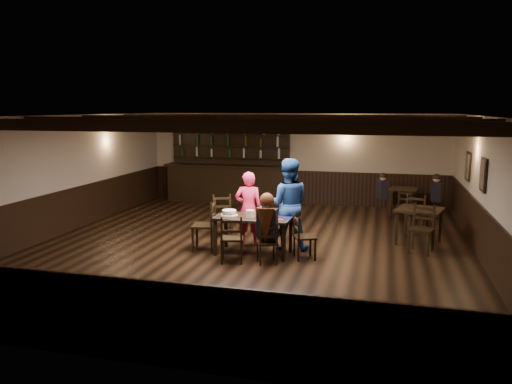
% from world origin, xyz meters
% --- Properties ---
extents(ground, '(10.00, 10.00, 0.00)m').
position_xyz_m(ground, '(0.00, 0.00, 0.00)').
color(ground, black).
rests_on(ground, ground).
extents(room_shell, '(9.02, 10.02, 2.71)m').
position_xyz_m(room_shell, '(0.01, 0.04, 1.75)').
color(room_shell, '#BAB29B').
rests_on(room_shell, ground).
extents(dining_table, '(1.51, 0.79, 0.75)m').
position_xyz_m(dining_table, '(0.18, -0.49, 0.66)').
color(dining_table, black).
rests_on(dining_table, ground).
extents(chair_near_left, '(0.51, 0.50, 0.90)m').
position_xyz_m(chair_near_left, '(-0.05, -1.17, 0.53)').
color(chair_near_left, black).
rests_on(chair_near_left, ground).
extents(chair_near_right, '(0.47, 0.46, 0.78)m').
position_xyz_m(chair_near_right, '(0.61, -1.08, 0.45)').
color(chair_near_right, black).
rests_on(chair_near_right, ground).
extents(chair_end_left, '(0.52, 0.54, 1.02)m').
position_xyz_m(chair_end_left, '(-0.77, -0.46, 0.59)').
color(chair_end_left, black).
rests_on(chair_end_left, ground).
extents(chair_end_right, '(0.51, 0.52, 0.86)m').
position_xyz_m(chair_end_right, '(1.15, -0.59, 0.50)').
color(chair_end_right, black).
rests_on(chair_end_right, ground).
extents(chair_far_pushed, '(0.57, 0.56, 0.94)m').
position_xyz_m(chair_far_pushed, '(-0.86, 0.70, 0.55)').
color(chair_far_pushed, black).
rests_on(chair_far_pushed, ground).
extents(woman_pink, '(0.63, 0.47, 1.56)m').
position_xyz_m(woman_pink, '(-0.08, 0.09, 0.78)').
color(woman_pink, '#EE2167').
rests_on(woman_pink, ground).
extents(man_blue, '(1.00, 0.84, 1.87)m').
position_xyz_m(man_blue, '(0.76, 0.02, 0.93)').
color(man_blue, navy).
rests_on(man_blue, ground).
extents(seated_person, '(0.37, 0.55, 0.90)m').
position_xyz_m(seated_person, '(0.58, -1.04, 0.87)').
color(seated_person, black).
rests_on(seated_person, ground).
extents(cake, '(0.34, 0.34, 0.11)m').
position_xyz_m(cake, '(-0.33, -0.47, 0.80)').
color(cake, white).
rests_on(cake, dining_table).
extents(plate_stack_a, '(0.16, 0.16, 0.15)m').
position_xyz_m(plate_stack_a, '(0.15, -0.59, 0.83)').
color(plate_stack_a, white).
rests_on(plate_stack_a, dining_table).
extents(plate_stack_b, '(0.16, 0.16, 0.19)m').
position_xyz_m(plate_stack_b, '(0.38, -0.41, 0.85)').
color(plate_stack_b, white).
rests_on(plate_stack_b, dining_table).
extents(tea_light, '(0.06, 0.06, 0.06)m').
position_xyz_m(tea_light, '(0.27, -0.39, 0.78)').
color(tea_light, '#A5A8AD').
rests_on(tea_light, dining_table).
extents(salt_shaker, '(0.03, 0.03, 0.09)m').
position_xyz_m(salt_shaker, '(0.55, -0.54, 0.80)').
color(salt_shaker, silver).
rests_on(salt_shaker, dining_table).
extents(pepper_shaker, '(0.03, 0.03, 0.08)m').
position_xyz_m(pepper_shaker, '(0.65, -0.62, 0.79)').
color(pepper_shaker, '#A5A8AD').
rests_on(pepper_shaker, dining_table).
extents(drink_glass, '(0.08, 0.08, 0.12)m').
position_xyz_m(drink_glass, '(0.45, -0.36, 0.81)').
color(drink_glass, silver).
rests_on(drink_glass, dining_table).
extents(menu_red, '(0.32, 0.25, 0.00)m').
position_xyz_m(menu_red, '(0.64, -0.56, 0.75)').
color(menu_red, maroon).
rests_on(menu_red, dining_table).
extents(menu_blue, '(0.28, 0.21, 0.00)m').
position_xyz_m(menu_blue, '(0.79, -0.41, 0.75)').
color(menu_blue, '#0F144B').
rests_on(menu_blue, dining_table).
extents(bar_counter, '(3.92, 0.70, 2.20)m').
position_xyz_m(bar_counter, '(-2.00, 4.72, 0.73)').
color(bar_counter, black).
rests_on(bar_counter, ground).
extents(back_table_a, '(1.11, 1.11, 0.75)m').
position_xyz_m(back_table_a, '(3.39, 1.15, 0.66)').
color(back_table_a, black).
rests_on(back_table_a, ground).
extents(back_table_b, '(0.83, 0.83, 0.75)m').
position_xyz_m(back_table_b, '(3.15, 3.92, 0.64)').
color(back_table_b, black).
rests_on(back_table_b, ground).
extents(bg_patron_left, '(0.30, 0.38, 0.69)m').
position_xyz_m(bg_patron_left, '(2.60, 3.84, 0.81)').
color(bg_patron_left, black).
rests_on(bg_patron_left, ground).
extents(bg_patron_right, '(0.21, 0.35, 0.72)m').
position_xyz_m(bg_patron_right, '(3.94, 3.76, 0.82)').
color(bg_patron_right, black).
rests_on(bg_patron_right, ground).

